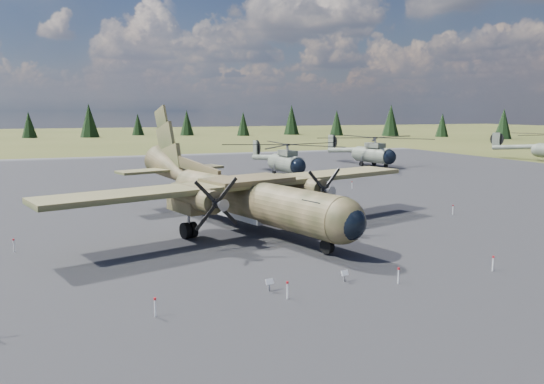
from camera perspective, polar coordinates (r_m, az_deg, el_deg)
name	(u,v)px	position (r m, az deg, el deg)	size (l,w,h in m)	color
ground	(267,231)	(38.34, -0.56, -4.19)	(500.00, 500.00, 0.00)	brown
apron	(228,207)	(47.65, -4.75, -1.67)	(120.00, 120.00, 0.04)	#535257
transport_plane	(239,191)	(38.82, -3.54, 0.12)	(28.89, 25.78, 9.64)	#3A3A1F
helicopter_near	(286,153)	(69.80, 1.50, 4.21)	(18.37, 20.78, 4.34)	gray
helicopter_mid	(373,145)	(83.76, 10.80, 4.94)	(21.06, 22.72, 4.60)	gray
info_placard_left	(269,283)	(25.74, -0.27, -9.74)	(0.42, 0.23, 0.62)	gray
info_placard_right	(345,274)	(27.32, 7.81, -8.75)	(0.41, 0.22, 0.61)	gray
barrier_fence	(261,225)	(38.00, -1.18, -3.53)	(33.12, 29.62, 0.85)	white
treeline	(334,165)	(38.41, 6.67, 2.92)	(317.90, 320.63, 10.93)	black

